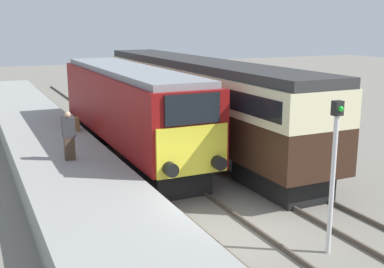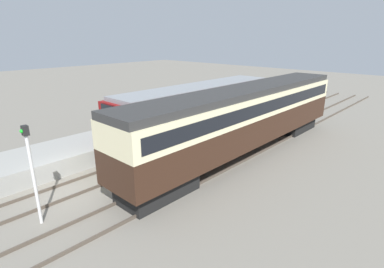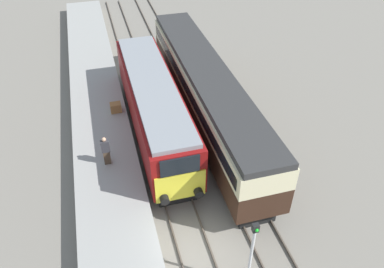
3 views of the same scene
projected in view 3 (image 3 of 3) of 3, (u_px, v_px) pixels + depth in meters
The scene contains 9 objects.
ground_plane at pixel (194, 252), 17.19m from camera, with size 120.00×120.00×0.00m, color slate.
platform_left at pixel (104, 148), 22.25m from camera, with size 3.50×50.00×0.97m.
rails_near_track at pixel (170, 176), 20.93m from camera, with size 1.51×60.00×0.14m.
rails_far_track at pixel (227, 165), 21.65m from camera, with size 1.50×60.00×0.14m.
locomotive at pixel (154, 106), 22.67m from camera, with size 2.70×13.52×3.93m.
passenger_carriage at pixel (206, 91), 23.45m from camera, with size 2.75×18.32×4.15m.
person_on_platform at pixel (106, 151), 19.94m from camera, with size 0.44×0.26×1.77m.
signal_post at pixel (252, 251), 14.49m from camera, with size 0.24×0.28×3.96m.
luggage_crate at pixel (116, 107), 24.20m from camera, with size 0.70×0.56×0.60m.
Camera 3 is at (-2.84, -9.75, 14.89)m, focal length 35.00 mm.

